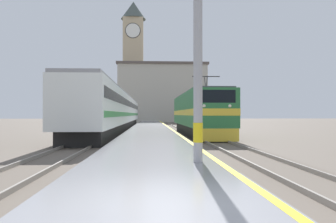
% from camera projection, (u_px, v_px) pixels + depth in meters
% --- Properties ---
extents(ground_plane, '(200.00, 200.00, 0.00)m').
position_uv_depth(ground_plane, '(151.00, 131.00, 35.61)').
color(ground_plane, '#60564C').
extents(platform, '(4.34, 140.00, 0.32)m').
position_uv_depth(platform, '(151.00, 132.00, 30.62)').
color(platform, gray).
rests_on(platform, ground).
extents(rail_track_near, '(2.84, 140.00, 0.16)m').
position_uv_depth(rail_track_near, '(193.00, 133.00, 30.84)').
color(rail_track_near, '#60564C').
rests_on(rail_track_near, ground).
extents(rail_track_far, '(2.84, 140.00, 0.16)m').
position_uv_depth(rail_track_far, '(109.00, 133.00, 30.41)').
color(rail_track_far, '#60564C').
rests_on(rail_track_far, ground).
extents(locomotive_train, '(2.92, 15.89, 4.58)m').
position_uv_depth(locomotive_train, '(198.00, 113.00, 27.87)').
color(locomotive_train, black).
rests_on(locomotive_train, ground).
extents(passenger_train, '(2.92, 46.74, 4.04)m').
position_uv_depth(passenger_train, '(119.00, 111.00, 39.39)').
color(passenger_train, black).
rests_on(passenger_train, ground).
extents(catenary_mast, '(2.94, 0.30, 7.60)m').
position_uv_depth(catenary_mast, '(201.00, 38.00, 10.02)').
color(catenary_mast, '#9E9EA3').
rests_on(catenary_mast, platform).
extents(clock_tower, '(6.19, 6.19, 30.24)m').
position_uv_depth(clock_tower, '(133.00, 57.00, 82.46)').
color(clock_tower, tan).
rests_on(clock_tower, ground).
extents(station_building, '(20.07, 9.07, 13.16)m').
position_uv_depth(station_building, '(162.00, 93.00, 74.51)').
color(station_building, '#B7B2A3').
rests_on(station_building, ground).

